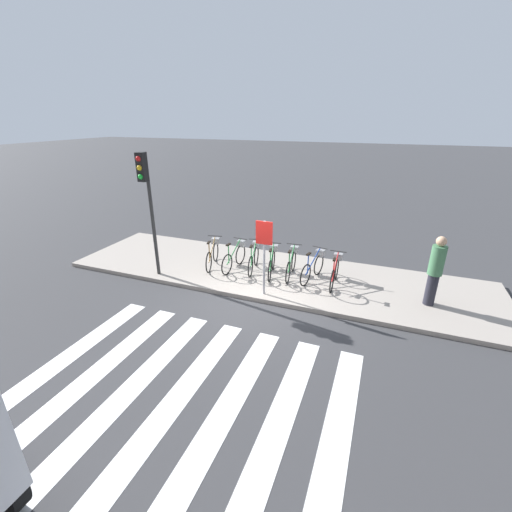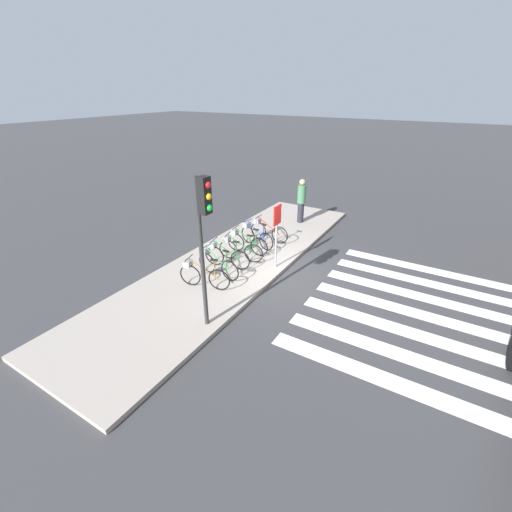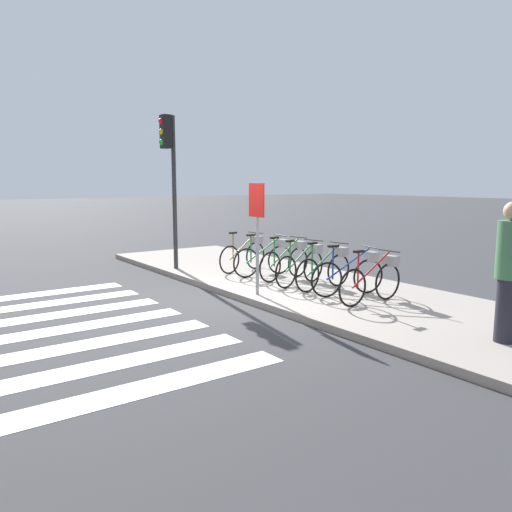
# 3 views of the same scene
# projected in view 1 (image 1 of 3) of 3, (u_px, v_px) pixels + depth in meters

# --- Properties ---
(ground_plane) EXTENTS (120.00, 120.00, 0.00)m
(ground_plane) POSITION_uv_depth(u_px,v_px,m) (253.00, 301.00, 9.04)
(ground_plane) COLOR #38383A
(sidewalk) EXTENTS (12.68, 3.35, 0.12)m
(sidewalk) POSITION_uv_depth(u_px,v_px,m) (273.00, 274.00, 10.46)
(sidewalk) COLOR #9E9389
(sidewalk) RESTS_ON ground_plane
(road_crosswalk) EXTENTS (5.85, 8.00, 0.01)m
(road_crosswalk) POSITION_uv_depth(u_px,v_px,m) (107.00, 489.00, 4.49)
(road_crosswalk) COLOR silver
(road_crosswalk) RESTS_ON ground_plane
(parked_bicycle_0) EXTENTS (0.53, 1.49, 0.94)m
(parked_bicycle_0) POSITION_uv_depth(u_px,v_px,m) (213.00, 253.00, 10.78)
(parked_bicycle_0) COLOR black
(parked_bicycle_0) RESTS_ON sidewalk
(parked_bicycle_1) EXTENTS (0.46, 1.52, 0.94)m
(parked_bicycle_1) POSITION_uv_depth(u_px,v_px,m) (235.00, 255.00, 10.59)
(parked_bicycle_1) COLOR black
(parked_bicycle_1) RESTS_ON sidewalk
(parked_bicycle_2) EXTENTS (0.46, 1.51, 0.94)m
(parked_bicycle_2) POSITION_uv_depth(u_px,v_px,m) (254.00, 257.00, 10.48)
(parked_bicycle_2) COLOR black
(parked_bicycle_2) RESTS_ON sidewalk
(parked_bicycle_3) EXTENTS (0.49, 1.50, 0.94)m
(parked_bicycle_3) POSITION_uv_depth(u_px,v_px,m) (272.00, 261.00, 10.19)
(parked_bicycle_3) COLOR black
(parked_bicycle_3) RESTS_ON sidewalk
(parked_bicycle_4) EXTENTS (0.46, 1.52, 0.94)m
(parked_bicycle_4) POSITION_uv_depth(u_px,v_px,m) (292.00, 262.00, 10.09)
(parked_bicycle_4) COLOR black
(parked_bicycle_4) RESTS_ON sidewalk
(parked_bicycle_5) EXTENTS (0.52, 1.49, 0.94)m
(parked_bicycle_5) POSITION_uv_depth(u_px,v_px,m) (314.00, 265.00, 9.88)
(parked_bicycle_5) COLOR black
(parked_bicycle_5) RESTS_ON sidewalk
(parked_bicycle_6) EXTENTS (0.46, 1.52, 0.94)m
(parked_bicycle_6) POSITION_uv_depth(u_px,v_px,m) (335.00, 270.00, 9.56)
(parked_bicycle_6) COLOR black
(parked_bicycle_6) RESTS_ON sidewalk
(pedestrian) EXTENTS (0.34, 0.34, 1.81)m
(pedestrian) POSITION_uv_depth(u_px,v_px,m) (435.00, 269.00, 8.33)
(pedestrian) COLOR #23232D
(pedestrian) RESTS_ON sidewalk
(traffic_light) EXTENTS (0.24, 0.40, 3.55)m
(traffic_light) POSITION_uv_depth(u_px,v_px,m) (147.00, 190.00, 9.29)
(traffic_light) COLOR #2D2D2D
(traffic_light) RESTS_ON sidewalk
(sign_post) EXTENTS (0.44, 0.07, 2.02)m
(sign_post) POSITION_uv_depth(u_px,v_px,m) (264.00, 246.00, 8.65)
(sign_post) COLOR #99999E
(sign_post) RESTS_ON sidewalk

